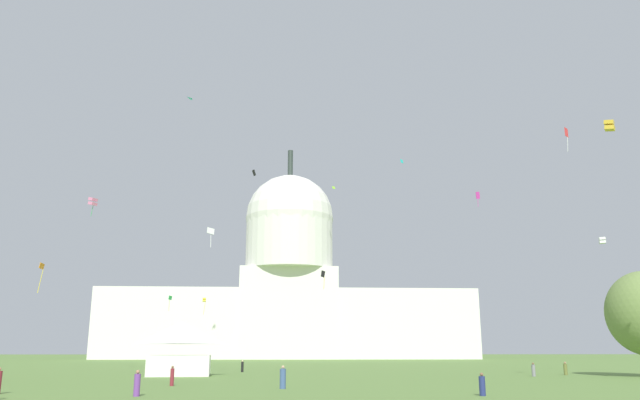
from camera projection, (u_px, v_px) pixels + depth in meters
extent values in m
cube|color=silver|center=(194.00, 324.00, 199.93)|extent=(61.62, 18.55, 22.42)
cube|color=silver|center=(381.00, 324.00, 203.56)|extent=(61.62, 18.55, 22.42)
cube|color=silver|center=(289.00, 314.00, 202.55)|extent=(31.73, 20.41, 29.20)
cylinder|color=silver|center=(289.00, 244.00, 208.15)|extent=(29.46, 29.46, 17.71)
sphere|color=silver|center=(290.00, 218.00, 210.26)|extent=(30.01, 30.01, 30.01)
cylinder|color=#2D3833|center=(290.00, 164.00, 214.97)|extent=(1.80, 1.80, 9.51)
cube|color=white|center=(179.00, 366.00, 70.49)|extent=(7.39, 6.12, 2.33)
pyramid|color=white|center=(181.00, 332.00, 71.38)|extent=(7.76, 6.42, 2.57)
cylinder|color=black|center=(242.00, 367.00, 82.83)|extent=(0.36, 0.36, 1.34)
sphere|color=beige|center=(243.00, 361.00, 83.02)|extent=(0.25, 0.25, 0.23)
cylinder|color=gray|center=(534.00, 371.00, 69.27)|extent=(0.58, 0.58, 1.29)
sphere|color=brown|center=(533.00, 364.00, 69.45)|extent=(0.33, 0.33, 0.24)
cylinder|color=maroon|center=(172.00, 377.00, 51.07)|extent=(0.42, 0.42, 1.41)
sphere|color=brown|center=(173.00, 367.00, 51.27)|extent=(0.27, 0.27, 0.21)
cylinder|color=olive|center=(565.00, 369.00, 73.11)|extent=(0.58, 0.58, 1.29)
sphere|color=#A37556|center=(565.00, 363.00, 73.29)|extent=(0.35, 0.35, 0.26)
cylinder|color=navy|center=(482.00, 386.00, 40.01)|extent=(0.56, 0.56, 1.24)
sphere|color=brown|center=(482.00, 374.00, 40.18)|extent=(0.33, 0.33, 0.23)
cylinder|color=#3D5684|center=(283.00, 379.00, 47.27)|extent=(0.67, 0.67, 1.50)
sphere|color=tan|center=(283.00, 367.00, 47.48)|extent=(0.35, 0.35, 0.25)
cylinder|color=#703D93|center=(137.00, 385.00, 39.58)|extent=(0.46, 0.46, 1.40)
sphere|color=#A37556|center=(138.00, 372.00, 39.77)|extent=(0.29, 0.29, 0.25)
cube|color=white|center=(211.00, 231.00, 77.51)|extent=(0.88, 0.78, 0.90)
cylinder|color=white|center=(211.00, 241.00, 77.21)|extent=(0.14, 0.29, 1.76)
cube|color=black|center=(323.00, 274.00, 110.48)|extent=(0.86, 0.63, 1.27)
cylinder|color=orange|center=(324.00, 283.00, 110.10)|extent=(0.16, 0.29, 2.16)
cube|color=gold|center=(610.00, 128.00, 59.41)|extent=(1.23, 1.22, 0.51)
cube|color=gold|center=(609.00, 123.00, 59.54)|extent=(1.23, 1.22, 0.51)
cube|color=red|center=(566.00, 132.00, 92.49)|extent=(0.86, 0.83, 1.47)
cylinder|color=white|center=(568.00, 144.00, 92.04)|extent=(0.24, 0.11, 2.37)
cube|color=yellow|center=(204.00, 301.00, 147.66)|extent=(0.88, 0.92, 0.46)
cube|color=yellow|center=(204.00, 299.00, 147.78)|extent=(0.88, 0.92, 0.46)
cylinder|color=orange|center=(204.00, 308.00, 147.26)|extent=(0.42, 0.19, 3.08)
cube|color=teal|center=(402.00, 161.00, 169.00)|extent=(0.93, 0.96, 1.22)
cube|color=#D1339E|center=(478.00, 195.00, 104.57)|extent=(0.89, 0.65, 1.32)
cylinder|color=#D1339E|center=(478.00, 203.00, 104.26)|extent=(0.14, 0.20, 1.43)
cube|color=#8CD133|center=(334.00, 188.00, 192.77)|extent=(1.12, 0.85, 0.96)
cube|color=pink|center=(93.00, 204.00, 88.29)|extent=(1.37, 1.36, 0.64)
cube|color=pink|center=(93.00, 199.00, 88.44)|extent=(1.37, 1.36, 0.64)
cylinder|color=green|center=(92.00, 211.00, 88.04)|extent=(0.25, 0.13, 1.66)
cube|color=green|center=(170.00, 298.00, 126.23)|extent=(0.63, 0.94, 0.91)
cylinder|color=#8CD133|center=(169.00, 305.00, 125.86)|extent=(0.08, 0.10, 2.28)
pyramid|color=#33BCDB|center=(192.00, 100.00, 143.06)|extent=(1.42, 1.85, 0.16)
cube|color=orange|center=(42.00, 266.00, 83.96)|extent=(0.33, 1.15, 0.88)
cylinder|color=yellow|center=(40.00, 281.00, 83.47)|extent=(0.32, 0.55, 3.32)
cube|color=white|center=(602.00, 242.00, 83.17)|extent=(1.00, 0.99, 0.38)
cube|color=white|center=(602.00, 239.00, 83.29)|extent=(1.00, 0.99, 0.38)
cube|color=black|center=(254.00, 173.00, 138.82)|extent=(0.97, 0.68, 1.44)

